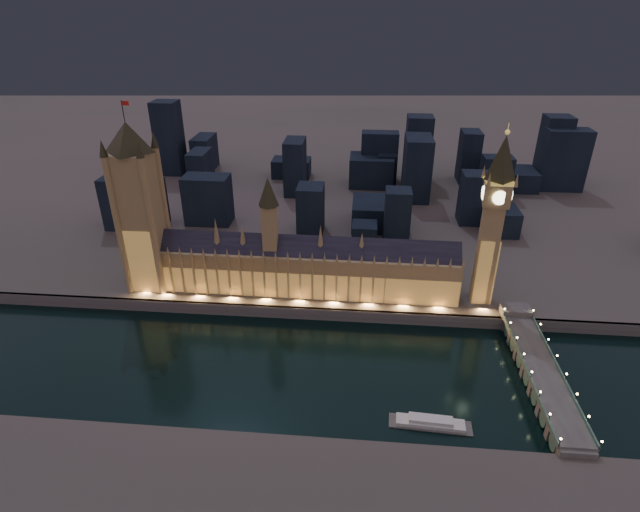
# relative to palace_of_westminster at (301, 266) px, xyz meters

# --- Properties ---
(ground_plane) EXTENTS (2000.00, 2000.00, 0.00)m
(ground_plane) POSITION_rel_palace_of_westminster_xyz_m (8.21, -61.74, -26.37)
(ground_plane) COLOR black
(ground_plane) RESTS_ON ground
(north_bank) EXTENTS (2000.00, 960.00, 8.00)m
(north_bank) POSITION_rel_palace_of_westminster_xyz_m (8.21, 458.26, -22.37)
(north_bank) COLOR #3C4435
(north_bank) RESTS_ON ground
(embankment_wall) EXTENTS (2000.00, 2.50, 8.00)m
(embankment_wall) POSITION_rel_palace_of_westminster_xyz_m (8.21, -20.74, -22.37)
(embankment_wall) COLOR #4E4347
(embankment_wall) RESTS_ON ground
(palace_of_westminster) EXTENTS (202.00, 22.60, 78.00)m
(palace_of_westminster) POSITION_rel_palace_of_westminster_xyz_m (0.00, 0.00, 0.00)
(palace_of_westminster) COLOR #97804A
(palace_of_westminster) RESTS_ON north_bank
(victoria_tower) EXTENTS (31.68, 31.68, 121.40)m
(victoria_tower) POSITION_rel_palace_of_westminster_xyz_m (-101.79, 0.18, 41.87)
(victoria_tower) COLOR #97804A
(victoria_tower) RESTS_ON north_bank
(elizabeth_tower) EXTENTS (18.00, 18.00, 112.92)m
(elizabeth_tower) POSITION_rel_palace_of_westminster_xyz_m (116.21, 0.18, 44.66)
(elizabeth_tower) COLOR #97804A
(elizabeth_tower) RESTS_ON north_bank
(westminster_bridge) EXTENTS (17.81, 113.00, 15.90)m
(westminster_bridge) POSITION_rel_palace_of_westminster_xyz_m (134.79, -65.20, -20.38)
(westminster_bridge) COLOR #4E4347
(westminster_bridge) RESTS_ON ground
(river_boat) EXTENTS (39.60, 11.51, 4.50)m
(river_boat) POSITION_rel_palace_of_westminster_xyz_m (74.79, -104.15, -24.81)
(river_boat) COLOR #4E4347
(river_boat) RESTS_ON ground
(city_backdrop) EXTENTS (475.93, 215.63, 77.85)m
(city_backdrop) POSITION_rel_palace_of_westminster_xyz_m (45.42, 184.95, 4.95)
(city_backdrop) COLOR black
(city_backdrop) RESTS_ON north_bank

